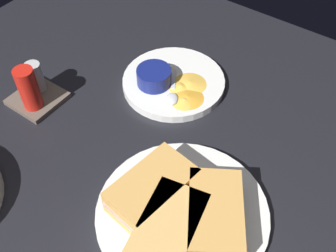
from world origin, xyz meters
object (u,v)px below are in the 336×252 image
plate_sandwich_main (182,214)px  sandwich_half_far (168,231)px  sandwich_half_extra (215,216)px  spoon_by_gravy_ramekin (172,94)px  spoon_by_dark_ramekin (195,204)px  sandwich_half_near (152,190)px  ramekin_dark_sauce (218,226)px  plate_chips_companion (174,82)px  ramekin_light_gravy (154,76)px  condiment_caddy (33,89)px

plate_sandwich_main → sandwich_half_far: sandwich_half_far is taller
sandwich_half_extra → spoon_by_gravy_ramekin: bearing=47.7°
spoon_by_dark_ramekin → spoon_by_gravy_ramekin: same height
sandwich_half_extra → spoon_by_gravy_ramekin: sandwich_half_extra is taller
sandwich_half_extra → spoon_by_dark_ramekin: bearing=73.5°
sandwich_half_near → sandwich_half_far: same height
plate_sandwich_main → ramekin_dark_sauce: bearing=-89.3°
sandwich_half_near → plate_chips_companion: sandwich_half_near is taller
sandwich_half_extra → ramekin_dark_sauce: sandwich_half_extra is taller
spoon_by_dark_ramekin → spoon_by_gravy_ramekin: 23.79cm
sandwich_half_far → ramekin_dark_sauce: bearing=-45.4°
plate_chips_companion → ramekin_light_gravy: (-3.01, 2.51, 2.55)cm
sandwich_half_near → spoon_by_gravy_ramekin: (20.10, 10.45, -2.04)cm
sandwich_half_far → plate_chips_companion: 33.68cm
sandwich_half_extra → ramekin_light_gravy: size_ratio=2.25×
spoon_by_gravy_ramekin → plate_chips_companion: bearing=32.0°
plate_sandwich_main → plate_chips_companion: bearing=37.5°
condiment_caddy → spoon_by_gravy_ramekin: bearing=-53.9°
plate_chips_companion → ramekin_dark_sauce: bearing=-134.3°
ramekin_dark_sauce → plate_chips_companion: (22.97, 23.58, -2.70)cm
ramekin_dark_sauce → plate_chips_companion: 33.03cm
plate_sandwich_main → sandwich_half_near: (-0.84, 4.89, 3.20)cm
plate_sandwich_main → sandwich_half_extra: size_ratio=1.73×
sandwich_half_near → ramekin_light_gravy: bearing=36.3°
spoon_by_dark_ramekin → ramekin_dark_sauce: bearing=-111.4°
ramekin_light_gravy → sandwich_half_extra: bearing=-127.4°
ramekin_dark_sauce → spoon_by_gravy_ramekin: (19.19, 21.21, -1.53)cm
sandwich_half_near → sandwich_half_extra: 9.92cm
sandwich_half_extra → condiment_caddy: condiment_caddy is taller
plate_sandwich_main → spoon_by_gravy_ramekin: bearing=38.5°
ramekin_dark_sauce → spoon_by_gravy_ramekin: size_ratio=0.69×
plate_sandwich_main → ramekin_light_gravy: 28.57cm
sandwich_half_near → sandwich_half_far: 7.01cm
plate_sandwich_main → plate_chips_companion: same height
plate_sandwich_main → sandwich_half_near: size_ratio=1.85×
plate_chips_companion → condiment_caddy: (-18.99, 18.52, 2.61)cm
sandwich_half_near → condiment_caddy: (4.89, 31.33, -0.59)cm
plate_chips_companion → spoon_by_gravy_ramekin: spoon_by_gravy_ramekin is taller
sandwich_half_far → ramekin_dark_sauce: size_ratio=2.27×
sandwich_half_near → plate_sandwich_main: bearing=-80.3°
sandwich_half_near → ramekin_dark_sauce: size_ratio=2.23×
ramekin_dark_sauce → spoon_by_gravy_ramekin: ramekin_dark_sauce is taller
sandwich_half_far → sandwich_half_extra: (5.72, -4.05, 0.00)cm
plate_sandwich_main → condiment_caddy: condiment_caddy is taller
plate_chips_companion → sandwich_half_near: bearing=-151.8°
ramekin_light_gravy → condiment_caddy: bearing=134.9°
ramekin_dark_sauce → plate_chips_companion: ramekin_dark_sauce is taller
condiment_caddy → plate_sandwich_main: bearing=-96.4°
ramekin_dark_sauce → ramekin_light_gravy: bearing=52.6°
sandwich_half_extra → ramekin_light_gravy: bearing=52.6°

